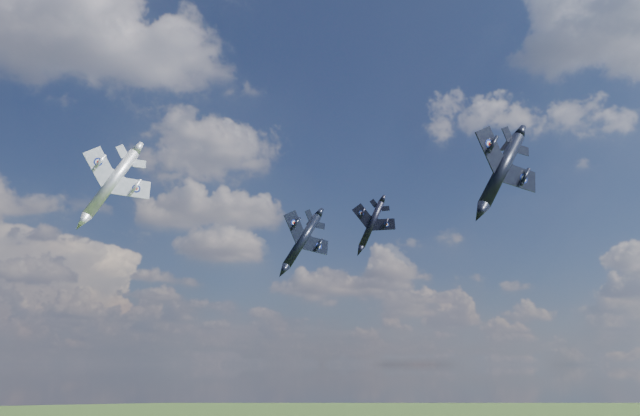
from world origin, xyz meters
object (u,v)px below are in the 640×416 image
object	(u,v)px
jet_lead_navy	(302,240)
jet_high_navy	(372,224)
jet_right_navy	(502,170)
jet_left_silver	(111,183)

from	to	relation	value
jet_lead_navy	jet_high_navy	distance (m)	23.93
jet_lead_navy	jet_right_navy	size ratio (longest dim) A/B	0.87
jet_lead_navy	jet_right_navy	xyz separation A→B (m)	(16.02, -29.83, 4.14)
jet_right_navy	jet_left_silver	xyz separation A→B (m)	(-44.74, 26.77, 1.57)
jet_right_navy	jet_left_silver	size ratio (longest dim) A/B	1.03
jet_right_navy	jet_high_navy	xyz separation A→B (m)	(1.96, 44.03, 2.77)
jet_left_silver	jet_lead_navy	bearing A→B (deg)	-3.78
jet_right_navy	jet_left_silver	distance (m)	52.15
jet_high_navy	jet_lead_navy	bearing A→B (deg)	-125.18
jet_right_navy	jet_left_silver	world-z (taller)	jet_left_silver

